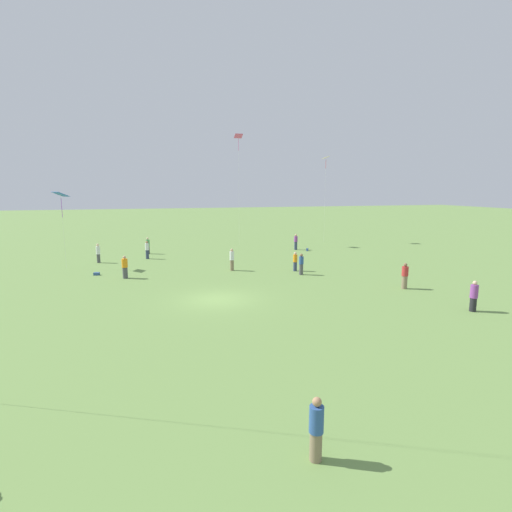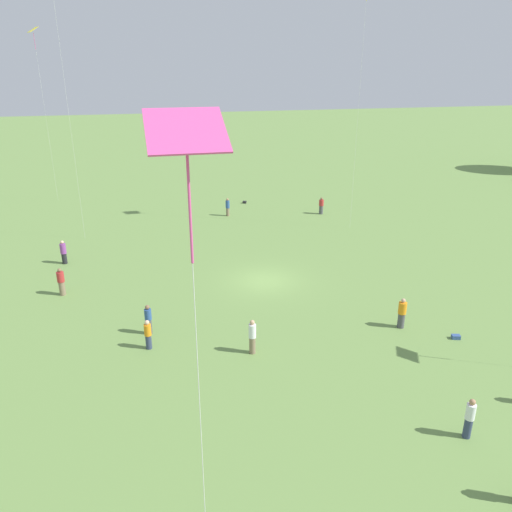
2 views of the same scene
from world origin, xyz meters
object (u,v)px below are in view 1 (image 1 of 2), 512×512
at_px(person_5, 405,276).
at_px(kite_1, 238,141).
at_px(kite_3, 326,161).
at_px(person_2, 232,260).
at_px(person_3, 147,250).
at_px(picnic_bag_2, 97,274).
at_px(person_7, 316,429).
at_px(picnic_bag_1, 307,250).
at_px(kite_2, 61,196).
at_px(person_8, 301,264).
at_px(person_4, 148,246).
at_px(person_10, 98,253).
at_px(person_0, 474,296).
at_px(person_9, 125,267).
at_px(person_6, 296,242).
at_px(person_1, 295,261).

height_order(person_5, kite_1, kite_1).
bearing_deg(kite_3, person_2, 8.80).
distance_m(person_3, picnic_bag_2, 7.84).
bearing_deg(person_5, person_7, -110.76).
distance_m(kite_1, picnic_bag_1, 15.35).
bearing_deg(person_2, kite_2, 165.33).
bearing_deg(person_8, kite_1, 69.59).
relative_size(person_4, person_5, 0.97).
height_order(person_7, person_10, person_10).
height_order(person_0, person_9, person_0).
bearing_deg(person_2, person_9, -170.58).
height_order(person_2, person_5, person_2).
bearing_deg(person_0, person_4, -138.27).
height_order(person_0, person_10, person_10).
bearing_deg(person_8, picnic_bag_2, 142.10).
distance_m(person_9, picnic_bag_1, 20.92).
distance_m(person_5, person_10, 26.77).
distance_m(person_3, person_10, 4.51).
xyz_separation_m(person_7, person_8, (20.75, -8.15, -0.00)).
xyz_separation_m(person_9, kite_3, (15.51, -24.13, 9.43)).
xyz_separation_m(person_8, person_9, (2.54, 13.53, 0.01)).
relative_size(kite_2, picnic_bag_1, 19.19).
distance_m(person_0, kite_3, 31.60).
relative_size(person_3, person_7, 1.03).
xyz_separation_m(person_3, person_7, (-31.76, -3.58, -0.03)).
height_order(person_5, person_8, person_5).
bearing_deg(kite_2, person_7, -155.90).
bearing_deg(person_9, person_4, 98.27).
bearing_deg(kite_1, kite_3, -136.81).
bearing_deg(person_6, person_3, 78.20).
height_order(person_2, kite_1, kite_1).
height_order(person_2, kite_3, kite_3).
relative_size(person_5, person_8, 1.05).
bearing_deg(person_8, person_7, -133.97).
distance_m(person_7, person_10, 31.85).
distance_m(person_0, person_6, 24.25).
bearing_deg(kite_1, person_2, 118.61).
height_order(person_0, kite_3, kite_3).
height_order(person_2, person_3, person_2).
bearing_deg(person_1, person_6, 143.97).
bearing_deg(person_2, person_7, -92.31).
distance_m(person_6, person_9, 20.62).
bearing_deg(person_4, kite_1, 147.72).
height_order(kite_1, kite_2, kite_1).
distance_m(person_1, picnic_bag_2, 16.13).
height_order(kite_3, picnic_bag_1, kite_3).
relative_size(person_0, picnic_bag_1, 5.14).
distance_m(kite_3, picnic_bag_1, 13.20).
height_order(person_7, picnic_bag_1, person_7).
bearing_deg(person_9, person_8, 7.01).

